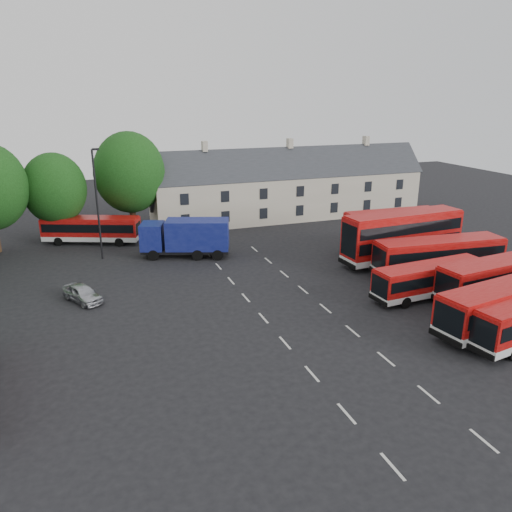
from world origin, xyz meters
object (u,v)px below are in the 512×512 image
at_px(bus_dd_south, 402,234).
at_px(box_truck, 187,236).
at_px(silver_car, 82,293).
at_px(lamppost, 97,202).

bearing_deg(bus_dd_south, box_truck, 151.60).
height_order(bus_dd_south, box_truck, bus_dd_south).
height_order(bus_dd_south, silver_car, bus_dd_south).
xyz_separation_m(box_truck, lamppost, (-7.96, 2.14, 3.59)).
bearing_deg(lamppost, bus_dd_south, -22.00).
bearing_deg(bus_dd_south, silver_car, 175.67).
relative_size(bus_dd_south, silver_car, 3.04).
bearing_deg(box_truck, lamppost, -175.98).
relative_size(bus_dd_south, box_truck, 1.36).
height_order(silver_car, lamppost, lamppost).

